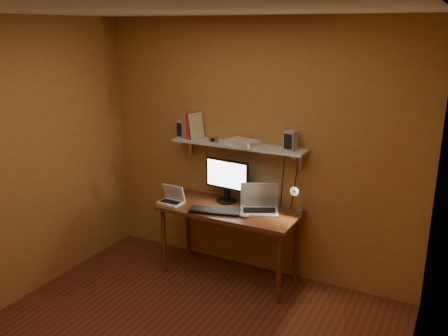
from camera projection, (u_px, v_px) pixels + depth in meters
The scene contains 14 objects.
room at pixel (165, 198), 3.43m from camera, with size 3.44×3.24×2.64m.
desk at pixel (229, 217), 4.75m from camera, with size 1.40×0.60×0.75m.
wall_shelf at pixel (238, 145), 4.72m from camera, with size 1.40×0.25×0.21m.
monitor at pixel (227, 178), 4.85m from camera, with size 0.50×0.23×0.45m.
laptop at pixel (259, 204), 4.66m from camera, with size 0.45×0.40×0.28m.
netbook at pixel (172, 198), 4.87m from camera, with size 0.26×0.19×0.19m.
keyboard at pixel (215, 211), 4.63m from camera, with size 0.49×0.16×0.03m, color black.
mouse at pixel (244, 216), 4.51m from camera, with size 0.10×0.06×0.03m, color silver.
desk_lamp at pixel (297, 196), 4.48m from camera, with size 0.09×0.23×0.38m.
speaker_left at pixel (183, 129), 4.97m from camera, with size 0.10×0.10×0.18m, color #96999E.
speaker_right at pixel (291, 141), 4.45m from camera, with size 0.10×0.10×0.18m, color #96999E.
books at pixel (193, 126), 4.92m from camera, with size 0.16×0.19×0.27m.
shelf_camera at pixel (213, 140), 4.76m from camera, with size 0.10×0.05×0.06m.
router at pixel (243, 142), 4.67m from camera, with size 0.30×0.20×0.05m, color silver.
Camera 1 is at (1.87, -2.66, 2.48)m, focal length 38.00 mm.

